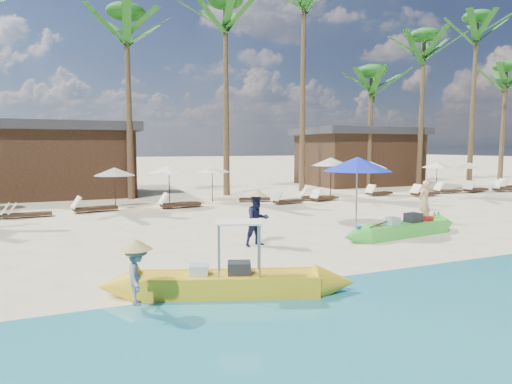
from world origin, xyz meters
name	(u,v)px	position (x,y,z in m)	size (l,w,h in m)	color
ground	(309,250)	(0.00, 0.00, 0.00)	(240.00, 240.00, 0.00)	#FEECBB
wet_sand_strip	(451,314)	(0.00, -5.00, 0.00)	(240.00, 4.50, 0.01)	tan
green_canoe	(403,229)	(3.75, 0.52, 0.24)	(5.63, 1.20, 0.72)	green
yellow_canoe	(228,283)	(-3.29, -2.65, 0.24)	(5.43, 2.15, 1.46)	gold
tourist	(424,202)	(6.22, 2.23, 0.81)	(0.59, 0.39, 1.61)	#DCAD76
vendor_green	(257,220)	(-1.17, 1.02, 0.77)	(0.75, 0.58, 1.54)	#141739
vendor_yellow	(137,275)	(-5.03, -2.98, 0.69)	(0.66, 0.38, 1.02)	gray
blue_umbrella	(357,164)	(2.75, 1.72, 2.31)	(2.37, 2.37, 2.55)	#99999E
lounger_3_right	(28,213)	(-7.98, 9.23, 0.18)	(1.64, 0.60, 0.55)	#3B2718
resort_parasol_4	(114,172)	(-4.47, 10.42, 1.75)	(1.88, 1.88, 1.94)	#3B2718
lounger_4_left	(21,213)	(-8.21, 9.19, 0.19)	(1.68, 0.61, 0.56)	#3B2718
lounger_4_right	(92,207)	(-5.51, 9.81, 0.22)	(2.01, 1.00, 0.65)	#3B2718
resort_parasol_5	(169,169)	(-1.99, 10.25, 1.81)	(1.95, 1.95, 2.01)	#3B2718
lounger_5_left	(178,203)	(-1.72, 9.65, 0.22)	(2.01, 0.76, 0.67)	#3B2718
resort_parasol_6	(212,169)	(0.44, 11.21, 1.76)	(1.89, 1.89, 1.95)	#3B2718
lounger_6_left	(252,198)	(2.42, 10.56, 0.19)	(1.79, 0.92, 0.58)	#3B2718
lounger_6_right	(287,200)	(3.72, 9.05, 0.20)	(1.79, 0.86, 0.58)	#3B2718
resort_parasol_7	(331,162)	(6.98, 10.13, 2.07)	(2.23, 2.23, 2.30)	#3B2718
lounger_7_left	(316,196)	(5.85, 9.79, 0.22)	(2.01, 1.10, 0.65)	#3B2718
lounger_7_right	(323,197)	(6.08, 9.39, 0.19)	(1.79, 0.96, 0.58)	#3B2718
resort_parasol_8	(371,165)	(10.19, 10.84, 1.81)	(1.95, 1.95, 2.01)	#3B2718
lounger_8_left	(378,192)	(10.38, 10.33, 0.20)	(1.86, 0.84, 0.61)	#3B2718
resort_parasol_9	(437,165)	(15.21, 10.65, 1.75)	(1.89, 1.89, 1.94)	#3B2718
lounger_9_left	(424,193)	(12.66, 9.05, 0.22)	(1.94, 0.76, 0.64)	#3B2718
lounger_9_right	(447,190)	(15.20, 9.79, 0.20)	(1.83, 0.66, 0.61)	#3B2718
resort_parasol_10	(469,165)	(18.16, 10.82, 1.65)	(1.78, 1.78, 1.83)	#3B2718
lounger_10_left	(475,189)	(17.34, 9.58, 0.23)	(2.07, 0.97, 0.68)	#3B2718
lounger_10_right	(506,188)	(19.59, 9.15, 0.22)	(2.03, 0.85, 0.67)	#3B2718
lounger_11_left	(508,186)	(21.14, 10.20, 0.22)	(1.99, 0.83, 0.65)	#3B2718
palm_3	(127,41)	(-3.36, 14.27, 8.58)	(2.08, 2.08, 10.52)	brown
palm_4	(226,33)	(2.15, 14.01, 9.45)	(2.08, 2.08, 11.70)	brown
palm_5	(304,21)	(7.45, 14.38, 10.82)	(2.08, 2.08, 13.60)	brown
palm_6	(371,86)	(12.84, 14.52, 7.05)	(2.08, 2.08, 8.51)	brown
palm_7	(424,59)	(16.57, 13.68, 8.99)	(2.08, 2.08, 11.08)	brown
palm_8	(476,46)	(21.07, 13.33, 10.18)	(2.08, 2.08, 12.70)	brown
palm_9	(506,83)	(26.21, 14.81, 8.06)	(2.08, 2.08, 9.82)	brown
pavilion_west	(42,159)	(-8.00, 17.50, 2.19)	(10.80, 6.60, 4.30)	#3B2718
pavilion_east	(358,156)	(14.00, 17.50, 2.20)	(8.80, 6.60, 4.30)	#3B2718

